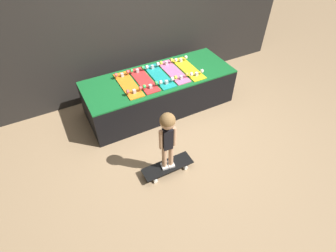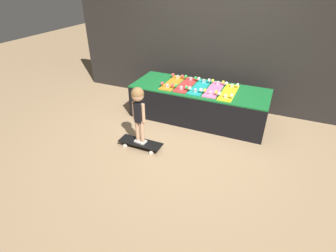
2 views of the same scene
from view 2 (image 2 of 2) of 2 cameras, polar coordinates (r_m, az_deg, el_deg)
ground_plane at (r=4.10m, az=4.28°, el=-1.39°), size 16.00×16.00×0.00m
back_wall at (r=4.76m, az=10.12°, el=18.05°), size 5.36×0.10×2.34m
display_rack at (r=4.40m, az=6.71°, el=4.94°), size 2.19×0.82×0.55m
skateboard_orange_on_rack at (r=4.43m, az=1.04°, el=9.47°), size 0.21×0.68×0.09m
skateboard_red_on_rack at (r=4.35m, az=3.97°, el=9.02°), size 0.21×0.68×0.09m
skateboard_teal_on_rack at (r=4.27m, az=6.91°, el=8.46°), size 0.21×0.68×0.09m
skateboard_pink_on_rack at (r=4.23m, az=10.02°, el=7.94°), size 0.21×0.68×0.09m
skateboard_yellow_on_rack at (r=4.16m, az=13.08°, el=7.22°), size 0.21×0.68×0.09m
skateboard_on_floor at (r=3.73m, az=-5.98°, el=-3.71°), size 0.63×0.20×0.09m
child at (r=3.43m, az=-6.50°, el=4.50°), size 0.20×0.17×0.82m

